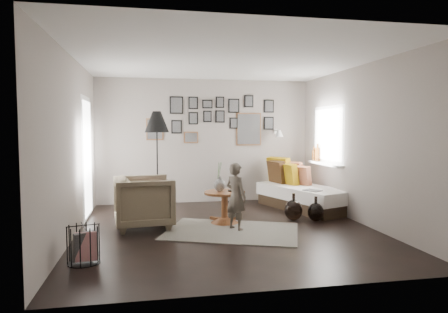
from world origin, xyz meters
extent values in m
plane|color=black|center=(0.00, 0.00, 0.00)|extent=(4.80, 4.80, 0.00)
plane|color=gray|center=(0.00, 2.40, 1.30)|extent=(4.50, 0.00, 4.50)
plane|color=gray|center=(0.00, -2.40, 1.30)|extent=(4.50, 0.00, 4.50)
plane|color=gray|center=(-2.25, 0.00, 1.30)|extent=(0.00, 4.80, 4.80)
plane|color=gray|center=(2.25, 0.00, 1.30)|extent=(0.00, 4.80, 4.80)
plane|color=white|center=(0.00, 0.00, 2.60)|extent=(4.80, 4.80, 0.00)
plane|color=white|center=(-2.23, 1.20, 1.05)|extent=(0.00, 2.14, 2.14)
plane|color=white|center=(-2.23, 1.20, 1.05)|extent=(0.00, 1.88, 1.88)
plane|color=white|center=(-2.23, 1.20, 1.05)|extent=(0.00, 1.93, 1.93)
plane|color=white|center=(2.23, 1.20, 1.45)|extent=(0.00, 1.30, 1.30)
plane|color=white|center=(2.23, 1.20, 1.45)|extent=(0.00, 1.14, 1.14)
cube|color=white|center=(2.17, 1.20, 0.88)|extent=(0.15, 1.32, 0.04)
cylinder|color=#8C4C14|center=(2.17, 1.55, 1.04)|extent=(0.10, 0.10, 0.28)
cylinder|color=#8C4C14|center=(2.17, 1.72, 1.01)|extent=(0.08, 0.08, 0.22)
cube|color=brown|center=(-1.05, 2.38, 1.55)|extent=(0.35, 0.03, 0.45)
cube|color=black|center=(-1.05, 2.37, 1.55)|extent=(0.30, 0.01, 0.40)
cube|color=black|center=(-0.60, 2.38, 2.05)|extent=(0.28, 0.03, 0.36)
cube|color=black|center=(-0.60, 2.37, 2.05)|extent=(0.23, 0.01, 0.31)
cube|color=black|center=(-0.60, 2.38, 1.60)|extent=(0.22, 0.03, 0.28)
cube|color=black|center=(-0.60, 2.37, 1.60)|extent=(0.17, 0.01, 0.23)
cube|color=black|center=(-0.25, 2.38, 2.10)|extent=(0.20, 0.03, 0.26)
cube|color=black|center=(-0.25, 2.37, 2.10)|extent=(0.15, 0.01, 0.21)
cube|color=black|center=(-0.25, 2.38, 1.78)|extent=(0.20, 0.03, 0.26)
cube|color=black|center=(-0.25, 2.37, 1.78)|extent=(0.15, 0.01, 0.21)
cube|color=black|center=(0.05, 2.38, 2.08)|extent=(0.22, 0.03, 0.18)
cube|color=black|center=(0.05, 2.37, 2.08)|extent=(0.17, 0.01, 0.13)
cube|color=black|center=(0.05, 2.38, 1.82)|extent=(0.18, 0.03, 0.24)
cube|color=black|center=(0.05, 2.37, 1.82)|extent=(0.13, 0.01, 0.19)
cube|color=black|center=(0.32, 2.38, 2.12)|extent=(0.18, 0.03, 0.24)
cube|color=black|center=(0.32, 2.37, 2.12)|extent=(0.13, 0.01, 0.19)
cube|color=black|center=(0.32, 2.38, 1.82)|extent=(0.20, 0.03, 0.26)
cube|color=black|center=(0.32, 2.37, 1.82)|extent=(0.15, 0.01, 0.21)
cube|color=black|center=(0.62, 2.38, 2.05)|extent=(0.24, 0.03, 0.30)
cube|color=black|center=(0.62, 2.37, 2.05)|extent=(0.19, 0.01, 0.25)
cube|color=black|center=(0.62, 2.38, 1.68)|extent=(0.18, 0.03, 0.24)
cube|color=black|center=(0.62, 2.37, 1.68)|extent=(0.13, 0.01, 0.19)
cube|color=brown|center=(0.95, 2.38, 1.55)|extent=(0.55, 0.03, 0.70)
cube|color=black|center=(0.95, 2.37, 1.55)|extent=(0.50, 0.01, 0.65)
cube|color=black|center=(0.95, 2.38, 2.15)|extent=(0.20, 0.03, 0.26)
cube|color=black|center=(0.95, 2.37, 2.15)|extent=(0.15, 0.01, 0.21)
cube|color=black|center=(1.40, 2.38, 2.05)|extent=(0.22, 0.03, 0.28)
cube|color=black|center=(1.40, 2.37, 2.05)|extent=(0.17, 0.01, 0.23)
cube|color=black|center=(1.40, 2.38, 1.68)|extent=(0.22, 0.03, 0.28)
cube|color=black|center=(1.40, 2.37, 1.68)|extent=(0.17, 0.01, 0.23)
cube|color=brown|center=(-0.30, 2.38, 1.38)|extent=(0.30, 0.03, 0.24)
cube|color=black|center=(-0.30, 2.37, 1.38)|extent=(0.25, 0.01, 0.19)
cube|color=white|center=(1.55, 2.37, 1.50)|extent=(0.06, 0.04, 0.10)
cylinder|color=white|center=(1.55, 2.25, 1.52)|extent=(0.02, 0.24, 0.02)
cone|color=white|center=(1.55, 2.12, 1.46)|extent=(0.18, 0.18, 0.14)
cube|color=beige|center=(0.05, -0.15, 0.01)|extent=(2.32, 1.99, 0.01)
cone|color=brown|center=(0.04, 0.39, 0.05)|extent=(0.50, 0.50, 0.10)
cylinder|color=brown|center=(0.04, 0.39, 0.27)|extent=(0.11, 0.11, 0.39)
cylinder|color=brown|center=(0.04, 0.39, 0.51)|extent=(0.67, 0.67, 0.04)
ellipsoid|color=black|center=(-0.04, 0.41, 0.64)|extent=(0.19, 0.19, 0.21)
cylinder|color=black|center=(-0.04, 0.41, 0.76)|extent=(0.06, 0.06, 0.04)
cylinder|color=black|center=(0.15, 0.39, 0.54)|extent=(0.12, 0.12, 0.02)
cube|color=black|center=(1.76, 1.25, 0.11)|extent=(1.40, 2.04, 0.22)
cube|color=white|center=(1.76, 1.25, 0.33)|extent=(1.47, 2.11, 0.24)
cube|color=#986C08|center=(1.78, 2.02, 0.69)|extent=(0.46, 0.60, 0.55)
cube|color=#342110|center=(1.64, 1.92, 0.66)|extent=(0.33, 0.53, 0.49)
cube|color=maroon|center=(1.90, 1.76, 0.65)|extent=(0.46, 0.51, 0.47)
cube|color=#986C08|center=(1.70, 1.62, 0.64)|extent=(0.33, 0.50, 0.45)
cube|color=maroon|center=(1.86, 1.44, 0.62)|extent=(0.40, 0.46, 0.41)
cube|color=black|center=(1.71, 0.70, 0.45)|extent=(0.34, 0.37, 0.02)
imported|color=#6D6149|center=(-1.26, 0.37, 0.41)|extent=(0.99, 0.97, 0.82)
cube|color=silver|center=(-1.23, 0.42, 0.48)|extent=(0.40, 0.41, 0.17)
cylinder|color=black|center=(-1.03, 1.25, 0.02)|extent=(0.29, 0.29, 0.03)
cylinder|color=black|center=(-1.03, 1.25, 0.83)|extent=(0.02, 0.02, 1.66)
cone|color=black|center=(-1.03, 1.25, 1.68)|extent=(0.44, 0.44, 0.37)
cube|color=black|center=(-1.94, -1.23, 0.20)|extent=(0.26, 0.22, 0.34)
cube|color=silver|center=(-1.91, -1.25, 0.20)|extent=(0.25, 0.11, 0.34)
ellipsoid|color=black|center=(1.23, 0.37, 0.18)|extent=(0.31, 0.31, 0.35)
cylinder|color=black|center=(1.23, 0.37, 0.41)|extent=(0.05, 0.05, 0.11)
ellipsoid|color=black|center=(1.58, 0.25, 0.16)|extent=(0.27, 0.27, 0.31)
cylinder|color=black|center=(1.58, 0.25, 0.37)|extent=(0.05, 0.05, 0.11)
imported|color=#5B5248|center=(0.13, -0.06, 0.52)|extent=(0.42, 0.45, 1.04)
camera|label=1|loc=(-1.18, -6.00, 1.56)|focal=32.00mm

